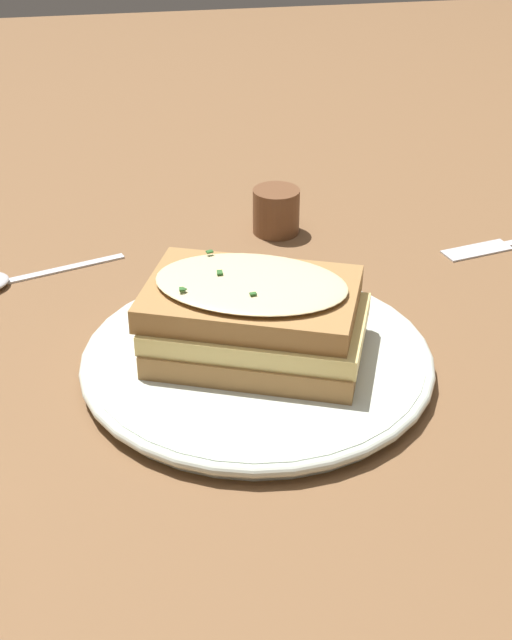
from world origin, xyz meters
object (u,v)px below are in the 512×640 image
at_px(sandwich, 254,316).
at_px(condiment_pot, 276,211).
at_px(fork, 506,243).
at_px(dinner_plate, 256,357).

xyz_separation_m(sandwich, condiment_pot, (-0.06, -0.22, -0.02)).
bearing_deg(fork, dinner_plate, 108.16).
height_order(dinner_plate, fork, dinner_plate).
height_order(sandwich, fork, sandwich).
distance_m(sandwich, fork, 0.31).
bearing_deg(condiment_pot, sandwich, 74.64).
bearing_deg(condiment_pot, dinner_plate, 75.04).
xyz_separation_m(dinner_plate, sandwich, (0.00, -0.00, 0.03)).
bearing_deg(dinner_plate, sandwich, -42.67).
relative_size(dinner_plate, sandwich, 1.44).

